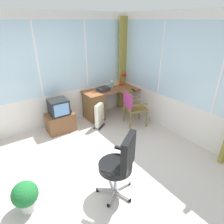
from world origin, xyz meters
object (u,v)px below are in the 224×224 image
(desk_lamp, at_px, (124,77))
(tv_remote, at_px, (133,90))
(tv_on_stand, at_px, (60,117))
(desk, at_px, (96,104))
(wooden_armchair, at_px, (131,104))
(potted_plant, at_px, (25,195))
(office_chair, at_px, (121,162))
(paper_tray, at_px, (103,89))
(spray_bottle, at_px, (112,84))
(space_heater, at_px, (100,115))

(desk_lamp, xyz_separation_m, tv_remote, (-0.06, -0.49, -0.22))
(tv_remote, xyz_separation_m, tv_on_stand, (-1.94, 0.37, -0.40))
(desk, height_order, wooden_armchair, wooden_armchair)
(potted_plant, bearing_deg, desk_lamp, 31.20)
(desk_lamp, relative_size, tv_on_stand, 0.45)
(desk_lamp, xyz_separation_m, office_chair, (-1.97, -2.46, -0.36))
(desk, distance_m, paper_tray, 0.45)
(paper_tray, distance_m, tv_on_stand, 1.35)
(spray_bottle, distance_m, space_heater, 1.07)
(tv_on_stand, bearing_deg, spray_bottle, 6.11)
(desk_lamp, height_order, tv_on_stand, desk_lamp)
(desk_lamp, relative_size, spray_bottle, 1.67)
(tv_remote, xyz_separation_m, spray_bottle, (-0.33, 0.54, 0.09))
(spray_bottle, distance_m, tv_on_stand, 1.70)
(office_chair, bearing_deg, space_heater, 66.87)
(desk_lamp, height_order, potted_plant, desk_lamp)
(potted_plant, bearing_deg, tv_on_stand, 56.33)
(paper_tray, distance_m, wooden_armchair, 0.89)
(office_chair, bearing_deg, wooden_armchair, 46.14)
(space_heater, bearing_deg, desk_lamp, 23.63)
(desk, relative_size, office_chair, 1.33)
(paper_tray, bearing_deg, potted_plant, -142.80)
(desk_lamp, distance_m, office_chair, 3.17)
(desk, xyz_separation_m, space_heater, (-0.18, -0.45, -0.09))
(desk, distance_m, tv_on_stand, 1.05)
(office_chair, distance_m, potted_plant, 1.39)
(desk_lamp, height_order, spray_bottle, desk_lamp)
(paper_tray, height_order, office_chair, office_chair)
(spray_bottle, bearing_deg, tv_remote, -58.91)
(spray_bottle, relative_size, wooden_armchair, 0.24)
(space_heater, relative_size, potted_plant, 1.28)
(space_heater, bearing_deg, tv_remote, 0.00)
(desk, height_order, space_heater, desk)
(space_heater, bearing_deg, desk, 68.47)
(tv_remote, xyz_separation_m, space_heater, (-1.07, -0.00, -0.45))
(paper_tray, distance_m, space_heater, 0.77)
(tv_remote, distance_m, office_chair, 2.75)
(desk_lamp, relative_size, space_heater, 0.59)
(space_heater, height_order, potted_plant, space_heater)
(desk, height_order, potted_plant, desk)
(desk, bearing_deg, space_heater, -111.53)
(tv_on_stand, height_order, potted_plant, tv_on_stand)
(space_heater, bearing_deg, spray_bottle, 36.08)
(spray_bottle, xyz_separation_m, space_heater, (-0.74, -0.54, -0.54))
(desk_lamp, distance_m, paper_tray, 0.75)
(tv_remote, relative_size, potted_plant, 0.31)
(office_chair, bearing_deg, desk_lamp, 51.38)
(desk_lamp, relative_size, potted_plant, 0.75)
(desk_lamp, distance_m, space_heater, 1.40)
(desk, bearing_deg, desk_lamp, 2.83)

